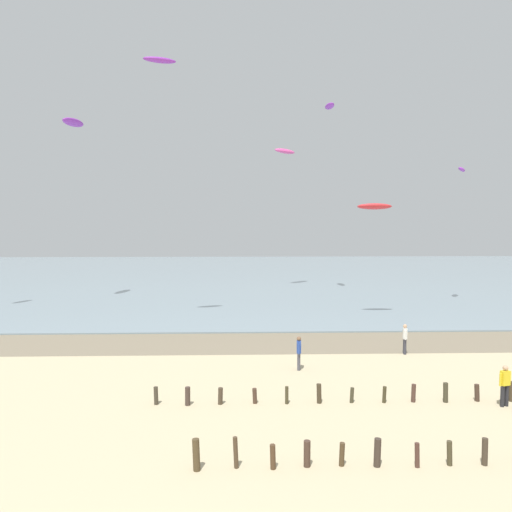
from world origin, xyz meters
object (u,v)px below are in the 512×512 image
at_px(kite_aloft_2, 330,106).
at_px(kite_aloft_7, 375,206).
at_px(kite_aloft_1, 160,60).
at_px(kite_aloft_4, 462,169).
at_px(person_left_flank, 405,338).
at_px(kite_aloft_3, 73,122).
at_px(person_by_waterline, 505,384).
at_px(person_nearest_camera, 299,352).
at_px(kite_aloft_6, 285,151).

relative_size(kite_aloft_2, kite_aloft_7, 0.95).
distance_m(kite_aloft_1, kite_aloft_4, 27.17).
bearing_deg(kite_aloft_7, kite_aloft_1, -171.39).
distance_m(kite_aloft_2, kite_aloft_7, 15.90).
xyz_separation_m(person_left_flank, kite_aloft_3, (-24.21, 18.30, 15.36)).
relative_size(person_by_waterline, kite_aloft_1, 0.75).
bearing_deg(person_by_waterline, kite_aloft_2, 93.69).
distance_m(person_nearest_camera, kite_aloft_2, 31.50).
bearing_deg(kite_aloft_3, person_nearest_camera, -128.08).
xyz_separation_m(kite_aloft_1, kite_aloft_4, (25.00, 8.34, -6.57)).
xyz_separation_m(kite_aloft_2, kite_aloft_6, (-4.03, 4.15, -3.84)).
bearing_deg(kite_aloft_2, kite_aloft_7, 6.63).
bearing_deg(kite_aloft_1, kite_aloft_6, 41.78).
relative_size(person_by_waterline, kite_aloft_4, 0.91).
bearing_deg(kite_aloft_1, person_left_flank, -47.34).
relative_size(kite_aloft_4, kite_aloft_6, 0.61).
relative_size(kite_aloft_3, kite_aloft_7, 1.20).
bearing_deg(kite_aloft_3, person_left_flank, -115.31).
bearing_deg(kite_aloft_7, person_by_waterline, -87.94).
distance_m(person_nearest_camera, kite_aloft_6, 32.65).
distance_m(kite_aloft_4, kite_aloft_7, 11.57).
height_order(person_by_waterline, kite_aloft_6, kite_aloft_6).
bearing_deg(kite_aloft_6, kite_aloft_1, 16.53).
bearing_deg(kite_aloft_4, person_nearest_camera, 166.80).
relative_size(kite_aloft_6, kite_aloft_7, 1.17).
height_order(kite_aloft_1, kite_aloft_3, kite_aloft_1).
bearing_deg(person_by_waterline, kite_aloft_6, 99.80).
bearing_deg(kite_aloft_4, kite_aloft_7, 150.61).
xyz_separation_m(person_left_flank, kite_aloft_1, (-14.87, 7.94, 17.69)).
bearing_deg(kite_aloft_6, kite_aloft_7, 63.88).
bearing_deg(person_left_flank, kite_aloft_4, 58.11).
height_order(person_left_flank, kite_aloft_7, kite_aloft_7).
bearing_deg(person_left_flank, person_by_waterline, -79.94).
xyz_separation_m(person_by_waterline, kite_aloft_7, (-0.59, 18.42, 7.71)).
bearing_deg(kite_aloft_4, kite_aloft_1, 136.01).
distance_m(kite_aloft_3, kite_aloft_4, 34.66).
height_order(person_nearest_camera, person_left_flank, same).
bearing_deg(kite_aloft_7, person_left_flank, -94.58).
bearing_deg(person_left_flank, kite_aloft_1, 151.90).
xyz_separation_m(person_left_flank, kite_aloft_4, (10.13, 16.28, 11.12)).
height_order(person_by_waterline, kite_aloft_3, kite_aloft_3).
bearing_deg(person_nearest_camera, kite_aloft_6, 86.48).
bearing_deg(person_left_flank, kite_aloft_3, 142.92).
relative_size(kite_aloft_1, kite_aloft_4, 1.22).
distance_m(person_by_waterline, kite_aloft_6, 37.94).
xyz_separation_m(person_left_flank, kite_aloft_6, (-4.55, 26.57, 14.02)).
xyz_separation_m(kite_aloft_1, kite_aloft_2, (14.35, 14.48, 0.17)).
bearing_deg(person_nearest_camera, kite_aloft_2, 76.98).
height_order(person_nearest_camera, kite_aloft_3, kite_aloft_3).
relative_size(person_left_flank, kite_aloft_7, 0.65).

